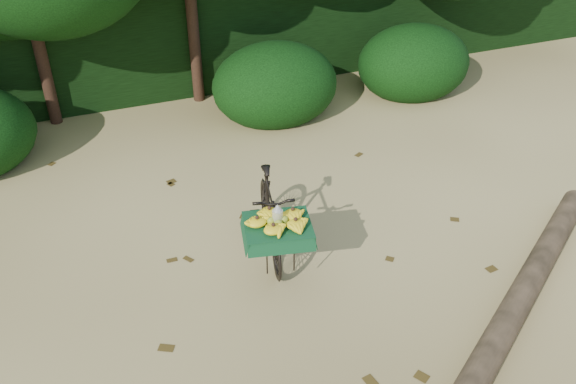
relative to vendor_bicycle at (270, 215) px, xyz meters
name	(u,v)px	position (x,y,z in m)	size (l,w,h in m)	color
ground	(286,319)	(-0.24, -1.08, -0.48)	(80.00, 80.00, 0.00)	#D5BC71
vendor_bicycle	(270,215)	(0.00, 0.00, 0.00)	(0.89, 1.73, 0.94)	black
fallen_log	(529,283)	(2.23, -1.64, -0.34)	(0.27, 0.27, 3.72)	brown
hedge_backdrop	(152,32)	(-0.24, 5.22, 0.42)	(26.00, 1.80, 1.80)	black
bush_clumps	(213,98)	(0.26, 3.22, -0.03)	(8.80, 1.70, 0.90)	black
leaf_litter	(264,278)	(-0.24, -0.43, -0.47)	(7.00, 7.30, 0.01)	#433312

